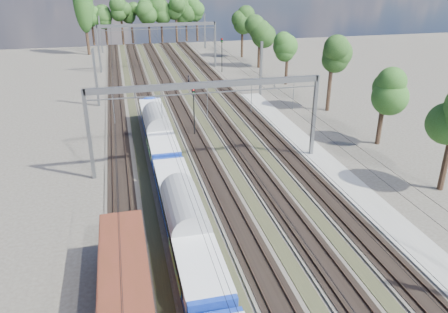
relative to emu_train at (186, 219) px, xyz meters
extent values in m
cube|color=#47423A|center=(-4.50, 28.60, -2.39)|extent=(3.00, 130.00, 0.15)
cube|color=black|center=(-4.50, 28.60, -2.30)|extent=(2.50, 130.00, 0.06)
cube|color=#473326|center=(-5.22, 28.60, -2.20)|extent=(0.08, 130.00, 0.14)
cube|color=#473326|center=(-3.78, 28.60, -2.20)|extent=(0.08, 130.00, 0.14)
cube|color=#47423A|center=(0.00, 28.60, -2.39)|extent=(3.00, 130.00, 0.15)
cube|color=black|center=(0.00, 28.60, -2.30)|extent=(2.50, 130.00, 0.06)
cube|color=#473326|center=(-0.72, 28.60, -2.20)|extent=(0.08, 130.00, 0.14)
cube|color=#473326|center=(0.72, 28.60, -2.20)|extent=(0.08, 130.00, 0.14)
cube|color=#47423A|center=(4.50, 28.60, -2.39)|extent=(3.00, 130.00, 0.15)
cube|color=black|center=(4.50, 28.60, -2.30)|extent=(2.50, 130.00, 0.06)
cube|color=#473326|center=(3.78, 28.60, -2.20)|extent=(0.08, 130.00, 0.14)
cube|color=#473326|center=(5.22, 28.60, -2.20)|extent=(0.08, 130.00, 0.14)
cube|color=#47423A|center=(9.00, 28.60, -2.39)|extent=(3.00, 130.00, 0.15)
cube|color=black|center=(9.00, 28.60, -2.30)|extent=(2.50, 130.00, 0.06)
cube|color=#473326|center=(8.28, 28.60, -2.20)|extent=(0.08, 130.00, 0.14)
cube|color=#473326|center=(9.72, 28.60, -2.20)|extent=(0.08, 130.00, 0.14)
cube|color=#47423A|center=(13.50, 28.60, -2.39)|extent=(3.00, 130.00, 0.15)
cube|color=black|center=(13.50, 28.60, -2.30)|extent=(2.50, 130.00, 0.06)
cube|color=#473326|center=(12.78, 28.60, -2.20)|extent=(0.08, 130.00, 0.14)
cube|color=#473326|center=(14.22, 28.60, -2.20)|extent=(0.08, 130.00, 0.14)
cube|color=#2D2C1D|center=(-2.25, 28.60, -2.44)|extent=(1.10, 130.00, 0.05)
cube|color=#2D2C1D|center=(2.25, 28.60, -2.44)|extent=(1.10, 130.00, 0.05)
cube|color=#2D2C1D|center=(6.75, 28.60, -2.44)|extent=(1.10, 130.00, 0.05)
cube|color=#2D2C1D|center=(11.25, 28.60, -2.44)|extent=(1.10, 130.00, 0.05)
cube|color=gray|center=(16.50, 3.60, -2.32)|extent=(3.00, 70.00, 0.30)
cube|color=slate|center=(-7.00, 13.60, 2.03)|extent=(0.35, 0.35, 9.00)
cube|color=slate|center=(16.00, 13.60, 2.03)|extent=(0.35, 0.35, 9.00)
cube|color=slate|center=(4.50, 13.60, 6.23)|extent=(23.00, 0.35, 0.60)
cube|color=slate|center=(-7.00, 61.60, 2.03)|extent=(0.35, 0.35, 9.00)
cube|color=slate|center=(16.00, 61.60, 2.03)|extent=(0.35, 0.35, 9.00)
cube|color=slate|center=(4.50, 61.60, 6.23)|extent=(23.00, 0.35, 0.60)
cube|color=slate|center=(-7.00, 38.60, 1.78)|extent=(0.35, 0.35, 8.50)
cube|color=slate|center=(-7.00, 83.60, 1.78)|extent=(0.35, 0.35, 8.50)
cube|color=slate|center=(18.30, 38.60, 1.78)|extent=(0.35, 0.35, 8.50)
cube|color=slate|center=(18.30, 83.60, 1.78)|extent=(0.35, 0.35, 8.50)
cylinder|color=black|center=(-4.50, 28.60, 3.03)|extent=(0.03, 130.00, 0.03)
cylinder|color=black|center=(-4.50, 28.60, 4.13)|extent=(0.03, 130.00, 0.03)
cylinder|color=black|center=(0.00, 28.60, 3.03)|extent=(0.03, 130.00, 0.03)
cylinder|color=black|center=(0.00, 28.60, 4.13)|extent=(0.03, 130.00, 0.03)
cylinder|color=black|center=(4.50, 28.60, 3.03)|extent=(0.03, 130.00, 0.03)
cylinder|color=black|center=(4.50, 28.60, 4.13)|extent=(0.03, 130.00, 0.03)
cylinder|color=black|center=(9.00, 28.60, 3.03)|extent=(0.03, 130.00, 0.03)
cylinder|color=black|center=(9.00, 28.60, 4.13)|extent=(0.03, 130.00, 0.03)
cylinder|color=black|center=(13.50, 28.60, 3.03)|extent=(0.03, 130.00, 0.03)
cylinder|color=black|center=(13.50, 28.60, 4.13)|extent=(0.03, 130.00, 0.03)
cylinder|color=black|center=(-9.21, 95.17, 0.64)|extent=(0.56, 0.56, 6.21)
sphere|color=#183C16|center=(-9.21, 95.17, 5.61)|extent=(4.30, 4.30, 4.30)
cylinder|color=black|center=(-5.69, 96.19, 0.47)|extent=(0.56, 0.56, 5.87)
sphere|color=#183C16|center=(-5.69, 96.19, 5.16)|extent=(4.59, 4.59, 4.59)
cylinder|color=black|center=(-1.80, 95.46, 0.85)|extent=(0.56, 0.56, 6.64)
sphere|color=#183C16|center=(-1.80, 95.46, 6.16)|extent=(4.00, 4.00, 4.00)
cylinder|color=black|center=(1.64, 96.43, 0.82)|extent=(0.56, 0.56, 6.58)
sphere|color=#183C16|center=(1.64, 96.43, 6.09)|extent=(4.43, 4.43, 4.43)
cylinder|color=black|center=(4.16, 94.32, 0.34)|extent=(0.56, 0.56, 5.61)
sphere|color=#183C16|center=(4.16, 94.32, 4.82)|extent=(4.34, 4.34, 4.34)
cylinder|color=black|center=(7.97, 96.00, 0.61)|extent=(0.56, 0.56, 6.15)
sphere|color=#183C16|center=(7.97, 96.00, 5.53)|extent=(4.16, 4.16, 4.16)
cylinder|color=black|center=(12.74, 94.53, 1.18)|extent=(0.56, 0.56, 7.30)
sphere|color=#183C16|center=(12.74, 94.53, 7.02)|extent=(5.12, 5.12, 5.12)
cylinder|color=black|center=(16.33, 94.34, 1.18)|extent=(0.56, 0.56, 7.29)
sphere|color=#183C16|center=(16.33, 94.34, 7.00)|extent=(4.38, 4.38, 4.38)
cylinder|color=black|center=(18.58, 94.42, 0.31)|extent=(0.56, 0.56, 5.54)
sphere|color=#183C16|center=(18.58, 94.42, 4.74)|extent=(4.46, 4.46, 4.46)
cylinder|color=black|center=(24.44, 3.36, 0.25)|extent=(0.56, 0.56, 5.44)
cylinder|color=black|center=(25.43, 13.67, 0.31)|extent=(0.56, 0.56, 5.55)
sphere|color=#183C16|center=(25.43, 13.67, 4.74)|extent=(4.37, 4.37, 4.37)
cylinder|color=black|center=(24.27, 29.22, 0.27)|extent=(0.56, 0.56, 5.48)
sphere|color=#183C16|center=(24.27, 29.22, 4.65)|extent=(3.55, 3.55, 3.55)
cylinder|color=black|center=(24.68, 43.93, 0.04)|extent=(0.56, 0.56, 5.01)
sphere|color=#183C16|center=(24.68, 43.93, 4.04)|extent=(4.64, 4.64, 4.64)
cylinder|color=black|center=(25.92, 57.29, 0.78)|extent=(0.56, 0.56, 6.50)
sphere|color=#183C16|center=(25.92, 57.29, 5.98)|extent=(3.59, 3.59, 3.59)
cylinder|color=black|center=(24.07, 72.56, 0.66)|extent=(0.56, 0.56, 6.26)
sphere|color=#183C16|center=(24.07, 72.56, 5.67)|extent=(4.12, 4.12, 4.12)
cylinder|color=black|center=(-10.00, 81.60, 5.53)|extent=(0.70, 0.70, 16.00)
ellipsoid|color=#2B501A|center=(-10.00, 81.60, 9.53)|extent=(4.40, 4.40, 14.08)
cube|color=black|center=(0.00, -6.42, -1.93)|extent=(1.96, 2.94, 0.79)
cube|color=black|center=(0.00, 7.32, -1.93)|extent=(1.96, 2.94, 0.79)
cube|color=#102996|center=(0.00, 0.45, -0.45)|extent=(2.75, 19.63, 1.86)
cube|color=silver|center=(0.00, 0.45, 0.04)|extent=(2.83, 18.85, 0.93)
cube|color=black|center=(1.42, 0.45, 0.04)|extent=(0.04, 16.69, 0.69)
cube|color=yellow|center=(0.00, -3.87, -0.95)|extent=(2.85, 5.50, 0.69)
cylinder|color=#989B9E|center=(0.00, 0.45, 0.48)|extent=(2.79, 19.63, 2.79)
cube|color=black|center=(0.00, 13.81, -1.93)|extent=(1.96, 2.94, 0.79)
cube|color=black|center=(0.00, 27.55, -1.93)|extent=(1.96, 2.94, 0.79)
cube|color=#102996|center=(0.00, 20.68, -0.45)|extent=(2.75, 19.63, 1.86)
cube|color=silver|center=(0.00, 20.68, 0.04)|extent=(2.83, 18.85, 0.93)
cube|color=black|center=(1.42, 20.68, 0.04)|extent=(0.04, 16.69, 0.69)
cube|color=yellow|center=(0.00, 16.36, -0.95)|extent=(2.85, 5.50, 0.69)
cylinder|color=#989B9E|center=(0.00, 20.68, 0.48)|extent=(2.79, 19.63, 2.79)
cube|color=black|center=(-4.50, -2.05, -1.98)|extent=(1.95, 2.53, 0.68)
cube|color=black|center=(-4.50, -6.82, -1.54)|extent=(2.63, 13.63, 0.19)
cube|color=#512515|center=(-4.50, -6.82, -0.18)|extent=(2.63, 13.63, 2.53)
cube|color=#512515|center=(-4.50, -6.82, 1.14)|extent=(2.82, 13.63, 0.12)
imported|color=black|center=(8.22, 48.17, -1.66)|extent=(0.51, 0.66, 1.62)
cylinder|color=black|center=(4.71, 22.90, 0.13)|extent=(0.15, 0.15, 5.20)
cube|color=black|center=(4.71, 22.90, 3.10)|extent=(0.37, 0.23, 0.73)
sphere|color=red|center=(4.71, 22.77, 3.31)|extent=(0.17, 0.17, 0.17)
sphere|color=#0C9919|center=(4.71, 22.77, 2.94)|extent=(0.17, 0.17, 0.17)
cylinder|color=black|center=(16.13, 56.16, 0.41)|extent=(0.16, 0.16, 5.75)
cube|color=black|center=(16.13, 56.16, 3.68)|extent=(0.47, 0.40, 0.80)
sphere|color=red|center=(16.13, 56.01, 3.91)|extent=(0.18, 0.18, 0.18)
sphere|color=#0C9919|center=(16.13, 56.01, 3.51)|extent=(0.18, 0.18, 0.18)
camera|label=1|loc=(-3.72, -26.96, 16.76)|focal=35.00mm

